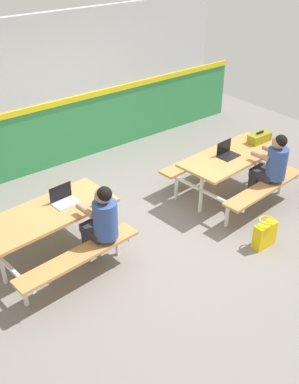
{
  "coord_description": "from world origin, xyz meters",
  "views": [
    {
      "loc": [
        -3.37,
        -4.18,
        3.88
      ],
      "look_at": [
        0.0,
        0.13,
        0.55
      ],
      "focal_mm": 42.83,
      "sensor_mm": 36.0,
      "label": 1
    }
  ],
  "objects_px": {
    "laptop_silver": "(64,199)",
    "tote_bag_bright": "(265,234)",
    "student_nearer": "(102,220)",
    "toolbox_grey": "(259,138)",
    "student_further": "(272,164)",
    "laptop_dark": "(227,153)",
    "picnic_table_right": "(231,164)",
    "picnic_table_left": "(48,223)"
  },
  "relations": [
    {
      "from": "student_nearer",
      "to": "laptop_dark",
      "type": "height_order",
      "value": "student_nearer"
    },
    {
      "from": "picnic_table_left",
      "to": "picnic_table_right",
      "type": "bearing_deg",
      "value": -6.18
    },
    {
      "from": "laptop_silver",
      "to": "tote_bag_bright",
      "type": "relative_size",
      "value": 0.78
    },
    {
      "from": "laptop_dark",
      "to": "picnic_table_left",
      "type": "bearing_deg",
      "value": 174.2
    },
    {
      "from": "student_further",
      "to": "laptop_silver",
      "type": "xyz_separation_m",
      "value": [
        -2.96,
        0.92,
        0.08
      ]
    },
    {
      "from": "picnic_table_right",
      "to": "tote_bag_bright",
      "type": "height_order",
      "value": "picnic_table_right"
    },
    {
      "from": "student_nearer",
      "to": "laptop_dark",
      "type": "relative_size",
      "value": 3.58
    },
    {
      "from": "student_nearer",
      "to": "laptop_silver",
      "type": "height_order",
      "value": "student_nearer"
    },
    {
      "from": "picnic_table_right",
      "to": "toolbox_grey",
      "type": "height_order",
      "value": "toolbox_grey"
    },
    {
      "from": "laptop_dark",
      "to": "toolbox_grey",
      "type": "bearing_deg",
      "value": 2.07
    },
    {
      "from": "laptop_silver",
      "to": "tote_bag_bright",
      "type": "height_order",
      "value": "laptop_silver"
    },
    {
      "from": "laptop_silver",
      "to": "laptop_dark",
      "type": "height_order",
      "value": "same"
    },
    {
      "from": "student_further",
      "to": "tote_bag_bright",
      "type": "xyz_separation_m",
      "value": [
        -0.85,
        -0.66,
        -0.51
      ]
    },
    {
      "from": "student_further",
      "to": "toolbox_grey",
      "type": "relative_size",
      "value": 3.02
    },
    {
      "from": "student_nearer",
      "to": "tote_bag_bright",
      "type": "bearing_deg",
      "value": -27.31
    },
    {
      "from": "laptop_dark",
      "to": "tote_bag_bright",
      "type": "height_order",
      "value": "laptop_dark"
    },
    {
      "from": "student_nearer",
      "to": "laptop_dark",
      "type": "bearing_deg",
      "value": 5.39
    },
    {
      "from": "picnic_table_right",
      "to": "student_further",
      "type": "height_order",
      "value": "student_further"
    },
    {
      "from": "student_further",
      "to": "toolbox_grey",
      "type": "bearing_deg",
      "value": 55.91
    },
    {
      "from": "laptop_dark",
      "to": "toolbox_grey",
      "type": "relative_size",
      "value": 0.84
    },
    {
      "from": "picnic_table_left",
      "to": "laptop_silver",
      "type": "xyz_separation_m",
      "value": [
        0.28,
        0.06,
        0.21
      ]
    },
    {
      "from": "picnic_table_left",
      "to": "tote_bag_bright",
      "type": "distance_m",
      "value": 2.86
    },
    {
      "from": "student_nearer",
      "to": "tote_bag_bright",
      "type": "xyz_separation_m",
      "value": [
        1.93,
        -1.0,
        -0.51
      ]
    },
    {
      "from": "picnic_table_right",
      "to": "laptop_silver",
      "type": "relative_size",
      "value": 5.29
    },
    {
      "from": "student_nearer",
      "to": "laptop_silver",
      "type": "bearing_deg",
      "value": 107.57
    },
    {
      "from": "student_further",
      "to": "tote_bag_bright",
      "type": "bearing_deg",
      "value": -142.15
    },
    {
      "from": "tote_bag_bright",
      "to": "student_further",
      "type": "bearing_deg",
      "value": 37.85
    },
    {
      "from": "student_nearer",
      "to": "tote_bag_bright",
      "type": "relative_size",
      "value": 2.81
    },
    {
      "from": "toolbox_grey",
      "to": "student_nearer",
      "type": "bearing_deg",
      "value": -175.41
    },
    {
      "from": "picnic_table_right",
      "to": "laptop_silver",
      "type": "distance_m",
      "value": 2.72
    },
    {
      "from": "laptop_silver",
      "to": "laptop_dark",
      "type": "xyz_separation_m",
      "value": [
        2.59,
        -0.35,
        0.0
      ]
    },
    {
      "from": "picnic_table_right",
      "to": "tote_bag_bright",
      "type": "distance_m",
      "value": 1.38
    },
    {
      "from": "picnic_table_right",
      "to": "student_further",
      "type": "relative_size",
      "value": 1.48
    },
    {
      "from": "student_further",
      "to": "toolbox_grey",
      "type": "xyz_separation_m",
      "value": [
        0.4,
        0.59,
        0.1
      ]
    },
    {
      "from": "picnic_table_right",
      "to": "student_further",
      "type": "xyz_separation_m",
      "value": [
        0.28,
        -0.54,
        0.13
      ]
    },
    {
      "from": "picnic_table_left",
      "to": "laptop_silver",
      "type": "bearing_deg",
      "value": 12.32
    },
    {
      "from": "student_nearer",
      "to": "toolbox_grey",
      "type": "height_order",
      "value": "student_nearer"
    },
    {
      "from": "tote_bag_bright",
      "to": "toolbox_grey",
      "type": "bearing_deg",
      "value": 45.06
    },
    {
      "from": "picnic_table_right",
      "to": "picnic_table_left",
      "type": "bearing_deg",
      "value": 173.82
    },
    {
      "from": "laptop_silver",
      "to": "picnic_table_right",
      "type": "bearing_deg",
      "value": -8.11
    },
    {
      "from": "laptop_silver",
      "to": "toolbox_grey",
      "type": "bearing_deg",
      "value": -5.53
    },
    {
      "from": "picnic_table_right",
      "to": "student_nearer",
      "type": "xyz_separation_m",
      "value": [
        -2.5,
        -0.2,
        0.13
      ]
    }
  ]
}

